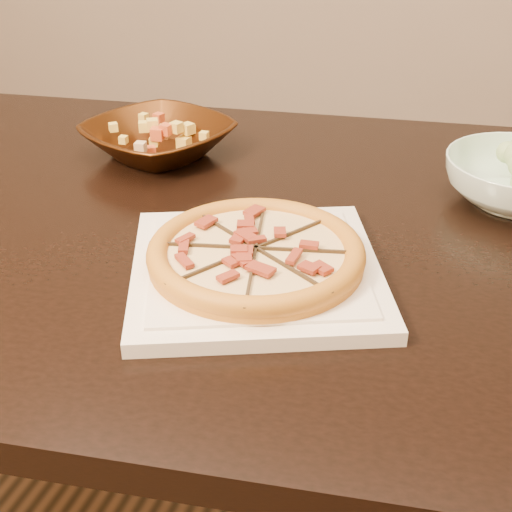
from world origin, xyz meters
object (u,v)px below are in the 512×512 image
at_px(pizza, 256,253).
at_px(bronze_bowl, 158,140).
at_px(dining_table, 233,279).
at_px(plate, 256,270).

bearing_deg(pizza, bronze_bowl, 131.54).
height_order(dining_table, plate, plate).
bearing_deg(pizza, dining_table, 120.86).
bearing_deg(bronze_bowl, pizza, -48.46).
distance_m(pizza, bronze_bowl, 0.42).
xyz_separation_m(pizza, bronze_bowl, (-0.28, 0.31, -0.01)).
distance_m(plate, pizza, 0.02).
bearing_deg(dining_table, pizza, -59.14).
relative_size(dining_table, pizza, 5.91).
distance_m(dining_table, pizza, 0.21).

